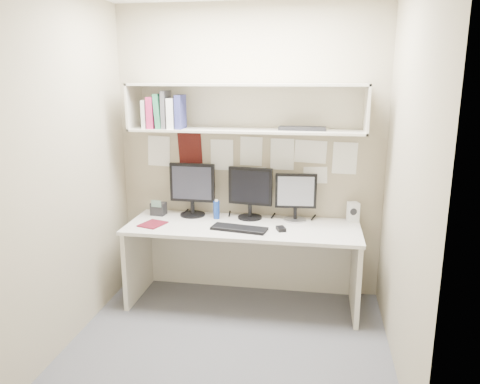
% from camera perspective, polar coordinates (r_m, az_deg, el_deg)
% --- Properties ---
extents(floor, '(2.40, 2.00, 0.01)m').
position_cam_1_polar(floor, '(3.76, -1.30, -17.75)').
color(floor, '#4D4C52').
rests_on(floor, ground).
extents(wall_back, '(2.40, 0.02, 2.60)m').
position_cam_1_polar(wall_back, '(4.25, 1.12, 4.74)').
color(wall_back, gray).
rests_on(wall_back, ground).
extents(wall_front, '(2.40, 0.02, 2.60)m').
position_cam_1_polar(wall_front, '(2.33, -6.05, -2.96)').
color(wall_front, gray).
rests_on(wall_front, ground).
extents(wall_left, '(0.02, 2.00, 2.60)m').
position_cam_1_polar(wall_left, '(3.69, -20.07, 2.52)').
color(wall_left, gray).
rests_on(wall_left, ground).
extents(wall_right, '(0.02, 2.00, 2.60)m').
position_cam_1_polar(wall_right, '(3.27, 19.68, 1.19)').
color(wall_right, gray).
rests_on(wall_right, ground).
extents(desk, '(2.00, 0.70, 0.73)m').
position_cam_1_polar(desk, '(4.17, 0.35, -8.81)').
color(desk, beige).
rests_on(desk, floor).
extents(overhead_hutch, '(2.00, 0.38, 0.40)m').
position_cam_1_polar(overhead_hutch, '(4.06, 0.85, 10.29)').
color(overhead_hutch, beige).
rests_on(overhead_hutch, wall_back).
extents(pinned_papers, '(1.92, 0.01, 0.48)m').
position_cam_1_polar(pinned_papers, '(4.25, 1.10, 4.06)').
color(pinned_papers, white).
rests_on(pinned_papers, wall_back).
extents(monitor_left, '(0.42, 0.23, 0.48)m').
position_cam_1_polar(monitor_left, '(4.28, -5.84, 0.55)').
color(monitor_left, black).
rests_on(monitor_left, desk).
extents(monitor_center, '(0.40, 0.22, 0.46)m').
position_cam_1_polar(monitor_center, '(4.18, 1.25, 0.15)').
color(monitor_center, black).
rests_on(monitor_center, desk).
extents(monitor_right, '(0.36, 0.20, 0.42)m').
position_cam_1_polar(monitor_right, '(4.15, 6.81, -0.34)').
color(monitor_right, '#A5A5AA').
rests_on(monitor_right, desk).
extents(keyboard, '(0.48, 0.24, 0.02)m').
position_cam_1_polar(keyboard, '(3.91, -0.10, -4.48)').
color(keyboard, black).
rests_on(keyboard, desk).
extents(mouse, '(0.10, 0.12, 0.03)m').
position_cam_1_polar(mouse, '(3.91, 5.01, -4.50)').
color(mouse, black).
rests_on(mouse, desk).
extents(speaker, '(0.11, 0.11, 0.18)m').
position_cam_1_polar(speaker, '(4.22, 13.62, -2.41)').
color(speaker, silver).
rests_on(speaker, desk).
extents(blue_bottle, '(0.06, 0.06, 0.18)m').
position_cam_1_polar(blue_bottle, '(4.20, -2.89, -2.16)').
color(blue_bottle, navy).
rests_on(blue_bottle, desk).
extents(maroon_notebook, '(0.24, 0.26, 0.01)m').
position_cam_1_polar(maroon_notebook, '(4.12, -10.59, -3.87)').
color(maroon_notebook, '#560E1A').
rests_on(maroon_notebook, desk).
extents(desk_phone, '(0.14, 0.13, 0.15)m').
position_cam_1_polar(desk_phone, '(4.39, -9.91, -2.00)').
color(desk_phone, black).
rests_on(desk_phone, desk).
extents(book_stack, '(0.34, 0.20, 0.32)m').
position_cam_1_polar(book_stack, '(4.12, -9.20, 9.60)').
color(book_stack, silver).
rests_on(book_stack, overhead_hutch).
extents(hutch_tray, '(0.40, 0.16, 0.03)m').
position_cam_1_polar(hutch_tray, '(3.98, 7.61, 7.69)').
color(hutch_tray, black).
rests_on(hutch_tray, overhead_hutch).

